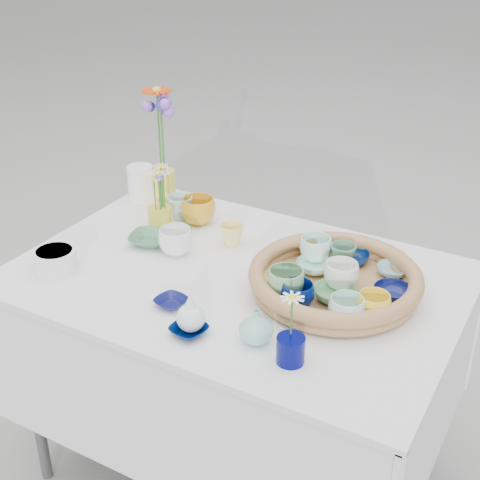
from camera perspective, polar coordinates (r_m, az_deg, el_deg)
The scene contains 34 objects.
ground at distance 2.40m, azimuth -0.25°, elevation -18.88°, with size 80.00×80.00×0.00m, color #A0A0A0.
display_table at distance 2.40m, azimuth -0.25°, elevation -18.88°, with size 1.26×0.86×0.77m, color white, non-canonical shape.
wicker_tray at distance 1.84m, azimuth 8.10°, elevation -3.44°, with size 0.47×0.47×0.08m, color brown, non-canonical shape.
tray_ceramic_0 at distance 1.97m, azimuth 9.53°, elevation -1.49°, with size 0.10×0.10×0.03m, color #071E4F.
tray_ceramic_1 at distance 1.82m, azimuth 12.88°, elevation -4.41°, with size 0.10×0.10×0.03m, color #0E1554.
tray_ceramic_2 at distance 1.72m, azimuth 11.32°, elevation -5.54°, with size 0.09×0.09×0.07m, color yellow.
tray_ceramic_3 at distance 1.79m, azimuth 8.08°, elevation -4.58°, with size 0.11×0.11×0.04m, color #5B9A65.
tray_ceramic_4 at distance 1.78m, azimuth 3.92°, elevation -3.68°, with size 0.10×0.10×0.08m, color #79B479.
tray_ceramic_5 at distance 1.91m, azimuth 6.36°, elevation -2.25°, with size 0.10×0.10×0.03m, color #A5DECC.
tray_ceramic_6 at distance 1.96m, azimuth 6.47°, elevation -0.76°, with size 0.10×0.10×0.08m, color #C8F5E7.
tray_ceramic_7 at distance 1.83m, azimuth 8.62°, elevation -3.00°, with size 0.10×0.10×0.08m, color white.
tray_ceramic_8 at distance 1.93m, azimuth 12.90°, elevation -2.55°, with size 0.09×0.09×0.03m, color #81BFD2.
tray_ceramic_9 at distance 1.74m, azimuth 4.94°, elevation -4.70°, with size 0.09×0.09×0.07m, color #011051.
tray_ceramic_10 at distance 1.84m, azimuth 3.01°, elevation -3.50°, with size 0.08×0.08×0.03m, color #F2CA6D.
tray_ceramic_11 at distance 1.69m, azimuth 9.06°, elevation -5.95°, with size 0.09×0.09×0.07m, color #B0E4DD.
tray_ceramic_12 at distance 1.94m, azimuth 8.79°, elevation -1.33°, with size 0.07×0.07×0.07m, color #4F8464.
loose_ceramic_0 at distance 2.21m, azimuth -3.58°, elevation 2.52°, with size 0.11×0.11×0.09m, color orange.
loose_ceramic_1 at distance 2.07m, azimuth -0.70°, elevation 0.46°, with size 0.07×0.07×0.07m, color #F9E476.
loose_ceramic_2 at distance 2.10m, azimuth -7.72°, elevation 0.07°, with size 0.12×0.12×0.03m, color #417954.
loose_ceramic_3 at distance 2.02m, azimuth -5.52°, elevation -0.11°, with size 0.10×0.10×0.08m, color white.
loose_ceramic_4 at distance 1.79m, azimuth -5.90°, elevation -5.30°, with size 0.08×0.08×0.02m, color #0E114E.
loose_ceramic_5 at distance 2.25m, azimuth -5.11°, elevation 2.81°, with size 0.09×0.09×0.08m, color #ADD4CD.
loose_ceramic_6 at distance 1.68m, azimuth -4.38°, elevation -7.69°, with size 0.09×0.09×0.02m, color #001243.
fluted_bowl at distance 2.00m, azimuth -15.48°, elevation -1.68°, with size 0.13×0.13×0.07m, color white, non-canonical shape.
bud_vase_paleblue at distance 1.67m, azimuth -4.24°, elevation -6.09°, with size 0.07×0.07×0.11m, color white, non-canonical shape.
bud_vase_seafoam at distance 1.63m, azimuth 1.39°, elevation -7.34°, with size 0.09×0.09×0.09m, color #81CBB5.
bud_vase_cobalt at distance 1.58m, azimuth 4.34°, elevation -9.32°, with size 0.07×0.07×0.07m, color #010450.
single_daisy at distance 1.54m, azimuth 4.43°, elevation -6.49°, with size 0.06×0.06×0.12m, color white, non-canonical shape.
tall_vase_yellow at distance 2.31m, azimuth -6.45°, elevation 4.30°, with size 0.07×0.07×0.14m, color #FFE445.
gerbera at distance 2.23m, azimuth -6.92°, elevation 9.12°, with size 0.11×0.11×0.29m, color #F13D02, non-canonical shape.
hydrangea at distance 2.24m, azimuth -6.62°, elevation 8.45°, with size 0.09×0.09×0.31m, color #3A33A4, non-canonical shape.
white_pitcher at distance 2.40m, azimuth -8.47°, elevation 4.83°, with size 0.13×0.09×0.12m, color white, non-canonical shape.
daisy_cup at distance 2.17m, azimuth -6.86°, elevation 1.81°, with size 0.08×0.08×0.08m, color gold.
daisy_posy at distance 2.12m, azimuth -6.96°, elevation 4.45°, with size 0.08×0.08×0.14m, color silver, non-canonical shape.
Camera 1 is at (0.82, -1.43, 1.75)m, focal length 50.00 mm.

